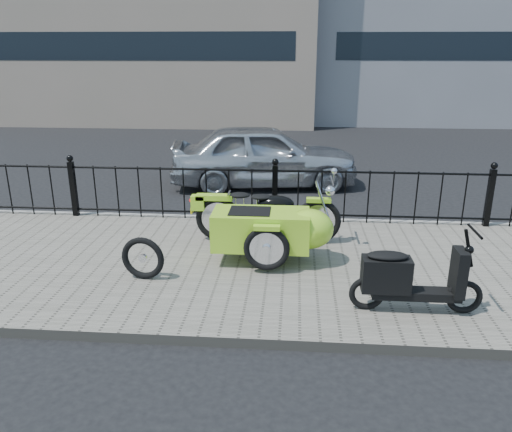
# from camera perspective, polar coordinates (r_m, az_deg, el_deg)

# --- Properties ---
(ground) EXTENTS (120.00, 120.00, 0.00)m
(ground) POSITION_cam_1_polar(r_m,az_deg,el_deg) (7.37, 1.68, -4.67)
(ground) COLOR black
(ground) RESTS_ON ground
(sidewalk) EXTENTS (30.00, 3.80, 0.12)m
(sidewalk) POSITION_cam_1_polar(r_m,az_deg,el_deg) (6.89, 1.47, -5.84)
(sidewalk) COLOR #6A6459
(sidewalk) RESTS_ON ground
(curb) EXTENTS (30.00, 0.10, 0.12)m
(curb) POSITION_cam_1_polar(r_m,az_deg,el_deg) (8.70, 2.17, -0.57)
(curb) COLOR gray
(curb) RESTS_ON ground
(iron_fence) EXTENTS (14.11, 0.11, 1.08)m
(iron_fence) POSITION_cam_1_polar(r_m,az_deg,el_deg) (8.40, 2.17, 2.52)
(iron_fence) COLOR black
(iron_fence) RESTS_ON sidewalk
(motorcycle_sidecar) EXTENTS (2.28, 1.48, 0.98)m
(motorcycle_sidecar) POSITION_cam_1_polar(r_m,az_deg,el_deg) (6.87, 2.13, -1.12)
(motorcycle_sidecar) COLOR black
(motorcycle_sidecar) RESTS_ON sidewalk
(scooter) EXTENTS (1.46, 0.42, 0.99)m
(scooter) POSITION_cam_1_polar(r_m,az_deg,el_deg) (5.77, 16.92, -6.94)
(scooter) COLOR black
(scooter) RESTS_ON sidewalk
(spare_tire) EXTENTS (0.57, 0.14, 0.56)m
(spare_tire) POSITION_cam_1_polar(r_m,az_deg,el_deg) (6.47, -12.81, -4.73)
(spare_tire) COLOR black
(spare_tire) RESTS_ON sidewalk
(sedan_car) EXTENTS (4.24, 2.18, 1.38)m
(sedan_car) POSITION_cam_1_polar(r_m,az_deg,el_deg) (11.02, 0.94, 6.95)
(sedan_car) COLOR #B3B6BA
(sedan_car) RESTS_ON ground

